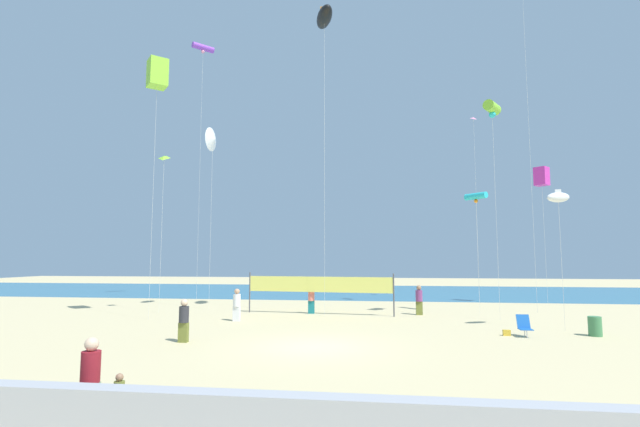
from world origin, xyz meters
TOP-DOWN VIEW (x-y plane):
  - ground_plane at (0.00, 0.00)m, footprint 120.00×120.00m
  - ocean_band at (0.00, 28.24)m, footprint 120.00×20.00m
  - boardwalk_ledge at (0.00, -9.15)m, footprint 28.00×0.44m
  - mother_figure at (-3.36, -8.11)m, footprint 0.38×0.38m
  - toddler_figure at (-2.79, -8.00)m, footprint 0.21×0.21m
  - beachgoer_white_shirt at (-4.97, 6.27)m, footprint 0.38×0.38m
  - beachgoer_coral_shirt at (-1.61, 9.98)m, footprint 0.37×0.37m
  - beachgoer_charcoal_shirt at (-5.15, 0.25)m, footprint 0.38×0.38m
  - beachgoer_plum_shirt at (4.67, 10.17)m, footprint 0.39×0.39m
  - folding_beach_chair at (8.42, 3.37)m, footprint 0.52×0.65m
  - trash_barrel at (11.40, 3.88)m, footprint 0.52×0.52m
  - volleyball_net at (-1.11, 9.66)m, footprint 8.71×1.02m
  - beach_handbag at (7.74, 3.50)m, footprint 0.30×0.15m
  - kite_lime_diamond at (-10.77, 9.17)m, footprint 0.60×0.59m
  - kite_magenta_box at (13.90, 16.57)m, footprint 1.16×1.16m
  - kite_white_delta at (-8.51, 11.42)m, footprint 0.45×1.61m
  - kite_cyan_tube at (8.22, 11.03)m, footprint 1.25×1.31m
  - kite_black_inflatable at (-0.69, 8.98)m, footprint 1.55×2.60m
  - kite_pink_diamond at (9.91, 19.07)m, footprint 0.66×0.66m
  - kite_white_inflatable at (10.68, 5.13)m, footprint 1.42×1.08m
  - kite_lime_tube at (8.72, 8.48)m, footprint 1.16×1.35m
  - kite_lime_box at (-9.85, 6.28)m, footprint 1.40×1.40m
  - kite_violet_tube at (-11.87, 17.40)m, footprint 1.63×1.62m

SIDE VIEW (x-z plane):
  - ground_plane at x=0.00m, z-range 0.00..0.00m
  - ocean_band at x=0.00m, z-range 0.00..0.01m
  - beach_handbag at x=7.74m, z-range 0.00..0.24m
  - trash_barrel at x=11.40m, z-range 0.00..0.81m
  - folding_beach_chair at x=8.42m, z-range 0.02..0.91m
  - boardwalk_ledge at x=0.00m, z-range 0.00..0.98m
  - toddler_figure at x=-2.79m, z-range 0.03..0.96m
  - beachgoer_coral_shirt at x=-1.61m, z-range 0.06..1.69m
  - mother_figure at x=-3.36m, z-range 0.06..1.70m
  - beachgoer_charcoal_shirt at x=-5.15m, z-range 0.06..1.71m
  - beachgoer_white_shirt at x=-4.97m, z-range 0.06..1.73m
  - beachgoer_plum_shirt at x=4.67m, z-range 0.06..1.75m
  - volleyball_net at x=-1.11m, z-range 0.44..2.84m
  - kite_white_inflatable at x=10.68m, z-range 2.84..9.27m
  - kite_cyan_tube at x=8.22m, z-range 3.36..10.52m
  - kite_magenta_box at x=13.90m, z-range 4.18..13.88m
  - kite_lime_diamond at x=-10.77m, z-range 4.51..14.23m
  - kite_white_delta at x=-8.51m, z-range 5.17..17.14m
  - kite_lime_tube at x=8.72m, z-range 5.57..17.43m
  - kite_lime_box at x=-9.85m, z-range 6.42..20.85m
  - kite_pink_diamond at x=9.91m, z-range 6.56..20.97m
  - kite_black_inflatable at x=-0.69m, z-range 8.55..27.02m
  - kite_violet_tube at x=-11.87m, z-range 10.11..31.01m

